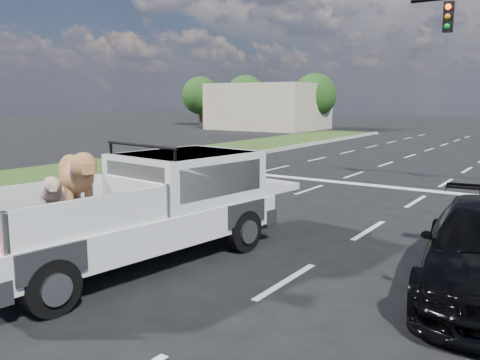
% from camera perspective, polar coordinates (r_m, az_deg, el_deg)
% --- Properties ---
extents(ground, '(160.00, 160.00, 0.00)m').
position_cam_1_polar(ground, '(9.64, -4.10, -9.25)').
color(ground, black).
rests_on(ground, ground).
extents(road_markings, '(17.75, 60.00, 0.01)m').
position_cam_1_polar(road_markings, '(15.18, 11.32, -2.53)').
color(road_markings, silver).
rests_on(road_markings, ground).
extents(grass_median_left, '(5.00, 60.00, 0.10)m').
position_cam_1_polar(grass_median_left, '(21.84, -18.38, 0.86)').
color(grass_median_left, '#264515').
rests_on(grass_median_left, ground).
extents(curb_left, '(0.15, 60.00, 0.14)m').
position_cam_1_polar(curb_left, '(19.97, -14.06, 0.36)').
color(curb_left, '#9B988E').
rests_on(curb_left, ground).
extents(building_left, '(10.00, 8.00, 4.40)m').
position_cam_1_polar(building_left, '(50.24, 3.20, 8.24)').
color(building_left, '#BDB090').
rests_on(building_left, ground).
extents(tree_far_a, '(4.20, 4.20, 5.40)m').
position_cam_1_polar(tree_far_a, '(57.56, -4.45, 9.43)').
color(tree_far_a, '#332114').
rests_on(tree_far_a, ground).
extents(tree_far_b, '(4.20, 4.20, 5.40)m').
position_cam_1_polar(tree_far_b, '(54.05, 0.61, 9.48)').
color(tree_far_b, '#332114').
rests_on(tree_far_b, ground).
extents(tree_far_c, '(4.20, 4.20, 5.40)m').
position_cam_1_polar(tree_far_c, '(50.11, 8.39, 9.40)').
color(tree_far_c, '#332114').
rests_on(tree_far_c, ground).
extents(pickup_truck, '(2.89, 6.16, 2.22)m').
position_cam_1_polar(pickup_truck, '(9.58, -11.15, -3.00)').
color(pickup_truck, black).
rests_on(pickup_truck, ground).
extents(silver_sedan, '(2.34, 4.38, 1.42)m').
position_cam_1_polar(silver_sedan, '(11.27, -18.00, -3.22)').
color(silver_sedan, silver).
rests_on(silver_sedan, ground).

